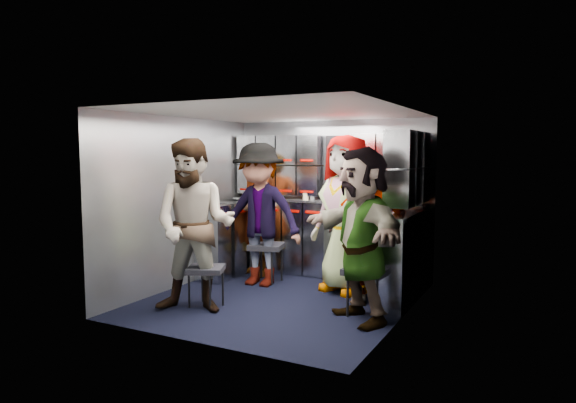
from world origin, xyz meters
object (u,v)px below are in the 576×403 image
at_px(jump_seat_mid_left, 266,248).
at_px(jump_seat_mid_right, 375,266).
at_px(attendant_arc_b, 259,215).
at_px(attendant_arc_e, 361,235).
at_px(jump_seat_near_left, 206,271).
at_px(attendant_arc_d, 371,230).
at_px(attendant_arc_a, 195,226).
at_px(jump_seat_center, 351,259).
at_px(attendant_arc_c, 346,214).
at_px(attendant_standing, 256,214).
at_px(jump_seat_near_right, 367,273).

bearing_deg(jump_seat_mid_left, jump_seat_mid_right, -1.20).
bearing_deg(attendant_arc_b, attendant_arc_e, -27.47).
bearing_deg(jump_seat_near_left, attendant_arc_d, 34.68).
bearing_deg(attendant_arc_a, jump_seat_center, 36.17).
bearing_deg(attendant_arc_c, jump_seat_mid_right, 9.89).
bearing_deg(jump_seat_mid_left, attendant_arc_b, -90.00).
bearing_deg(jump_seat_center, attendant_arc_c, -90.00).
bearing_deg(attendant_standing, attendant_arc_b, -33.33).
distance_m(attendant_standing, attendant_arc_a, 1.71).
distance_m(jump_seat_center, attendant_arc_e, 1.34).
height_order(jump_seat_mid_left, attendant_arc_b, attendant_arc_b).
distance_m(jump_seat_mid_left, attendant_arc_c, 1.19).
height_order(attendant_standing, attendant_arc_b, attendant_arc_b).
height_order(jump_seat_near_right, attendant_arc_d, attendant_arc_d).
distance_m(attendant_standing, attendant_arc_e, 2.23).
relative_size(jump_seat_mid_left, attendant_arc_d, 0.32).
height_order(jump_seat_center, attendant_standing, attendant_standing).
xyz_separation_m(jump_seat_center, attendant_standing, (-1.38, 0.04, 0.47)).
height_order(jump_seat_near_right, attendant_arc_c, attendant_arc_c).
xyz_separation_m(jump_seat_center, attendant_arc_e, (0.52, -1.13, 0.51)).
relative_size(jump_seat_mid_right, attendant_arc_e, 0.26).
distance_m(jump_seat_near_left, attendant_arc_c, 1.79).
bearing_deg(attendant_arc_d, jump_seat_near_right, -93.00).
relative_size(jump_seat_near_left, attendant_arc_e, 0.28).
bearing_deg(jump_seat_mid_right, attendant_arc_b, -174.18).
distance_m(attendant_standing, attendant_arc_c, 1.40).
height_order(attendant_arc_c, attendant_arc_d, attendant_arc_c).
height_order(jump_seat_mid_left, attendant_arc_e, attendant_arc_e).
bearing_deg(attendant_arc_b, attendant_arc_d, -3.97).
bearing_deg(attendant_arc_a, jump_seat_mid_left, 68.81).
relative_size(attendant_arc_a, attendant_arc_b, 1.01).
xyz_separation_m(jump_seat_center, jump_seat_mid_right, (0.39, -0.25, 0.01)).
bearing_deg(jump_seat_mid_left, attendant_arc_e, -29.79).
relative_size(attendant_arc_c, attendant_arc_e, 1.09).
height_order(attendant_arc_a, attendant_arc_b, attendant_arc_a).
bearing_deg(jump_seat_mid_left, attendant_standing, 139.79).
distance_m(jump_seat_center, attendant_standing, 1.46).
xyz_separation_m(attendant_arc_d, attendant_arc_e, (0.13, -0.70, 0.06)).
distance_m(jump_seat_near_left, jump_seat_center, 1.84).
distance_m(jump_seat_mid_right, attendant_arc_b, 1.57).
xyz_separation_m(jump_seat_near_right, attendant_arc_b, (-1.60, 0.56, 0.46)).
bearing_deg(jump_seat_near_left, jump_seat_near_right, 17.51).
distance_m(jump_seat_mid_left, jump_seat_near_right, 1.76).
xyz_separation_m(jump_seat_mid_left, jump_seat_mid_right, (1.47, -0.03, -0.07)).
bearing_deg(jump_seat_mid_left, jump_seat_near_right, -24.70).
height_order(jump_seat_near_right, attendant_arc_a, attendant_arc_a).
relative_size(jump_seat_near_right, attendant_arc_a, 0.27).
relative_size(jump_seat_near_right, attendant_arc_b, 0.28).
xyz_separation_m(attendant_standing, attendant_arc_c, (1.38, -0.22, 0.11)).
relative_size(jump_seat_center, jump_seat_near_right, 0.82).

